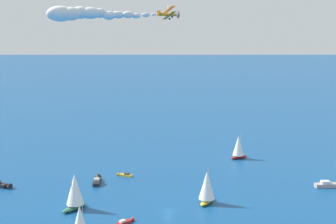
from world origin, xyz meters
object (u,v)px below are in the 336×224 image
(sailboat_outer_ring_a, at_px, (75,191))
(wingwalker_lead, at_px, (168,7))
(biplane_lead, at_px, (169,14))
(sailboat_far_stbd, at_px, (238,147))
(motorboat_mid_cluster, at_px, (0,185))
(motorboat_outer_ring_b, at_px, (124,175))
(sailboat_near_centre, at_px, (207,187))
(motorboat_inshore, at_px, (331,185))
(motorboat_trailing, at_px, (126,222))
(motorboat_far_port, at_px, (97,181))

(sailboat_outer_ring_a, xyz_separation_m, wingwalker_lead, (29.52, 3.22, 57.45))
(sailboat_outer_ring_a, distance_m, biplane_lead, 62.96)
(sailboat_outer_ring_a, bearing_deg, biplane_lead, 5.10)
(sailboat_far_stbd, relative_size, motorboat_mid_cluster, 1.13)
(biplane_lead, bearing_deg, motorboat_outer_ring_b, 123.42)
(motorboat_mid_cluster, bearing_deg, sailboat_far_stbd, 31.11)
(motorboat_outer_ring_b, xyz_separation_m, wingwalker_lead, (22.14, -33.54, 62.96))
(sailboat_near_centre, height_order, wingwalker_lead, wingwalker_lead)
(motorboat_inshore, distance_m, sailboat_outer_ring_a, 91.90)
(sailboat_far_stbd, relative_size, biplane_lead, 1.66)
(motorboat_mid_cluster, bearing_deg, motorboat_outer_ring_b, 25.02)
(motorboat_trailing, height_order, motorboat_outer_ring_b, motorboat_outer_ring_b)
(motorboat_far_port, bearing_deg, sailboat_outer_ring_a, -88.56)
(sailboat_outer_ring_a, distance_m, wingwalker_lead, 64.67)
(motorboat_inshore, bearing_deg, sailboat_outer_ring_a, -158.01)
(motorboat_inshore, bearing_deg, biplane_lead, -150.14)
(motorboat_inshore, xyz_separation_m, biplane_lead, (-55.20, -31.69, 60.53))
(sailboat_far_stbd, bearing_deg, sailboat_outer_ring_a, -126.75)
(motorboat_trailing, distance_m, motorboat_outer_ring_b, 47.11)
(motorboat_mid_cluster, relative_size, biplane_lead, 1.47)
(motorboat_far_port, xyz_separation_m, wingwalker_lead, (30.21, -24.15, 62.69))
(sailboat_far_stbd, relative_size, motorboat_trailing, 1.96)
(sailboat_near_centre, relative_size, motorboat_trailing, 2.12)
(sailboat_outer_ring_a, height_order, motorboat_outer_ring_b, sailboat_outer_ring_a)
(motorboat_mid_cluster, bearing_deg, biplane_lead, -12.92)
(motorboat_trailing, bearing_deg, motorboat_far_port, 117.91)
(sailboat_far_stbd, distance_m, motorboat_mid_cluster, 100.28)
(motorboat_inshore, height_order, sailboat_outer_ring_a, sailboat_outer_ring_a)
(sailboat_near_centre, height_order, motorboat_inshore, sailboat_near_centre)
(sailboat_far_stbd, height_order, sailboat_outer_ring_a, sailboat_outer_ring_a)
(sailboat_far_stbd, distance_m, motorboat_outer_ring_b, 55.00)
(motorboat_mid_cluster, distance_m, biplane_lead, 89.38)
(motorboat_inshore, bearing_deg, sailboat_far_stbd, 133.92)
(motorboat_far_port, bearing_deg, motorboat_mid_cluster, -163.37)
(motorboat_mid_cluster, height_order, motorboat_outer_ring_b, motorboat_mid_cluster)
(motorboat_inshore, distance_m, wingwalker_lead, 89.32)
(biplane_lead, height_order, wingwalker_lead, wingwalker_lead)
(biplane_lead, relative_size, wingwalker_lead, 3.94)
(motorboat_far_port, bearing_deg, sailboat_far_stbd, 38.61)
(motorboat_far_port, bearing_deg, motorboat_inshore, 4.66)
(motorboat_trailing, xyz_separation_m, biplane_lead, (11.30, 11.67, 60.88))
(sailboat_near_centre, xyz_separation_m, motorboat_outer_ring_b, (-33.97, 25.54, -5.20))
(motorboat_outer_ring_b, height_order, wingwalker_lead, wingwalker_lead)
(motorboat_trailing, bearing_deg, sailboat_near_centre, 41.60)
(motorboat_far_port, relative_size, motorboat_trailing, 1.71)
(sailboat_near_centre, bearing_deg, sailboat_far_stbd, 79.96)
(motorboat_far_port, relative_size, sailboat_outer_ring_a, 0.77)
(sailboat_near_centre, bearing_deg, motorboat_outer_ring_b, 143.06)
(motorboat_trailing, relative_size, motorboat_outer_ring_b, 0.91)
(sailboat_outer_ring_a, height_order, wingwalker_lead, wingwalker_lead)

